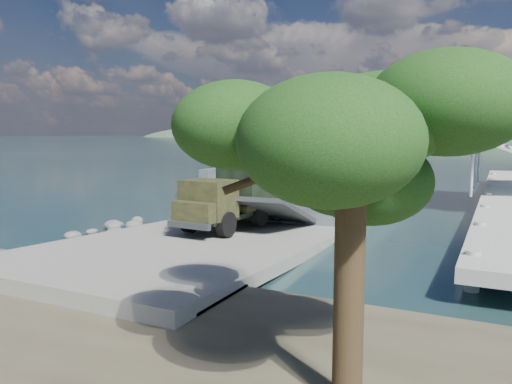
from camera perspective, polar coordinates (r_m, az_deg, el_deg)
name	(u,v)px	position (r m, az deg, el deg)	size (l,w,h in m)	color
ground	(212,245)	(23.80, -5.05, -6.11)	(1400.00, 1400.00, 0.00)	#163635
boat_ramp	(201,245)	(22.92, -6.36, -5.99)	(10.00, 18.00, 0.50)	gray
shoreline_rocks	(118,232)	(27.84, -15.50, -4.44)	(3.20, 5.60, 0.90)	#535351
landing_craft	(336,184)	(43.37, 9.17, 0.85)	(10.83, 37.11, 10.91)	#40494C
military_truck	(238,192)	(25.74, -2.10, -0.04)	(2.91, 7.71, 3.51)	black
soldier	(189,212)	(25.39, -7.66, -2.30)	(0.60, 0.39, 1.64)	black
overhang_tree	(334,148)	(9.21, 8.85, 4.96)	(6.89, 6.35, 6.25)	black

